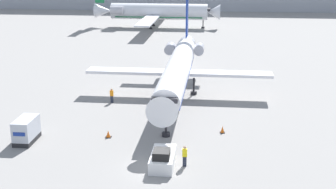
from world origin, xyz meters
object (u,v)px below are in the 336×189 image
at_px(luggage_cart, 26,130).
at_px(worker_near_tug, 185,155).
at_px(airplane_main, 178,68).
at_px(traffic_cone_right, 222,130).
at_px(traffic_cone_left, 108,134).
at_px(airplane_parked_far_left, 156,11).
at_px(worker_by_wing, 112,95).
at_px(pushback_tug, 163,158).

xyz_separation_m(luggage_cart, worker_near_tug, (15.44, -3.89, -0.19)).
bearing_deg(airplane_main, traffic_cone_right, -65.70).
relative_size(traffic_cone_left, airplane_parked_far_left, 0.02).
height_order(airplane_main, worker_by_wing, airplane_main).
relative_size(traffic_cone_right, airplane_parked_far_left, 0.02).
distance_m(airplane_main, traffic_cone_left, 15.92).
height_order(luggage_cart, traffic_cone_left, luggage_cart).
distance_m(airplane_main, pushback_tug, 20.50).
bearing_deg(worker_near_tug, worker_by_wing, 120.77).
relative_size(worker_near_tug, traffic_cone_left, 2.66).
bearing_deg(traffic_cone_right, traffic_cone_left, -168.10).
bearing_deg(airplane_main, worker_by_wing, -156.00).
xyz_separation_m(traffic_cone_left, traffic_cone_right, (11.18, 2.36, 0.01)).
relative_size(airplane_main, worker_near_tug, 18.00).
bearing_deg(traffic_cone_right, luggage_cart, -167.43).
relative_size(worker_by_wing, traffic_cone_left, 2.58).
height_order(pushback_tug, traffic_cone_right, pushback_tug).
bearing_deg(pushback_tug, traffic_cone_left, 136.22).
distance_m(worker_by_wing, traffic_cone_right, 15.83).
distance_m(airplane_main, worker_by_wing, 8.94).
bearing_deg(traffic_cone_left, traffic_cone_right, 11.90).
distance_m(luggage_cart, traffic_cone_right, 19.20).
bearing_deg(airplane_main, airplane_parked_far_left, 100.11).
distance_m(pushback_tug, airplane_parked_far_left, 77.55).
bearing_deg(worker_by_wing, airplane_parked_far_left, 92.21).
distance_m(worker_by_wing, traffic_cone_left, 11.22).
relative_size(pushback_tug, worker_by_wing, 2.46).
bearing_deg(airplane_main, worker_near_tug, -83.79).
bearing_deg(airplane_parked_far_left, airplane_main, -79.89).
bearing_deg(worker_by_wing, airplane_main, 24.00).
bearing_deg(airplane_main, pushback_tug, -89.05).
height_order(traffic_cone_right, airplane_parked_far_left, airplane_parked_far_left).
relative_size(traffic_cone_left, traffic_cone_right, 0.96).
xyz_separation_m(airplane_main, airplane_parked_far_left, (-10.07, 56.51, 0.17)).
bearing_deg(traffic_cone_right, airplane_parked_far_left, 102.76).
bearing_deg(pushback_tug, airplane_main, 90.95).
bearing_deg(luggage_cart, worker_near_tug, -14.15).
bearing_deg(airplane_parked_far_left, traffic_cone_left, -86.48).
distance_m(luggage_cart, worker_by_wing, 13.96).
xyz_separation_m(airplane_main, worker_near_tug, (2.20, -20.19, -2.73)).
relative_size(pushback_tug, traffic_cone_left, 6.34).
relative_size(luggage_cart, worker_near_tug, 1.81).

